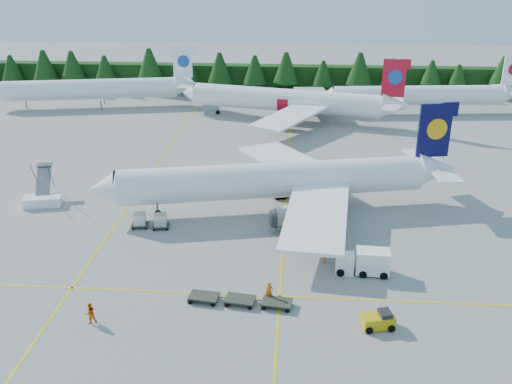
# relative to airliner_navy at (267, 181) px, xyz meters

# --- Properties ---
(ground) EXTENTS (320.00, 320.00, 0.00)m
(ground) POSITION_rel_airliner_navy_xyz_m (-3.63, -13.61, -3.87)
(ground) COLOR gray
(ground) RESTS_ON ground
(taxi_stripe_a) EXTENTS (0.25, 120.00, 0.01)m
(taxi_stripe_a) POSITION_rel_airliner_navy_xyz_m (-17.63, 6.39, -3.87)
(taxi_stripe_a) COLOR yellow
(taxi_stripe_a) RESTS_ON ground
(taxi_stripe_b) EXTENTS (0.25, 120.00, 0.01)m
(taxi_stripe_b) POSITION_rel_airliner_navy_xyz_m (2.37, 6.39, -3.87)
(taxi_stripe_b) COLOR yellow
(taxi_stripe_b) RESTS_ON ground
(taxi_stripe_cross) EXTENTS (80.00, 0.25, 0.01)m
(taxi_stripe_cross) POSITION_rel_airliner_navy_xyz_m (-3.63, -19.61, -3.87)
(taxi_stripe_cross) COLOR yellow
(taxi_stripe_cross) RESTS_ON ground
(treeline_hedge) EXTENTS (220.00, 4.00, 6.00)m
(treeline_hedge) POSITION_rel_airliner_navy_xyz_m (-3.63, 68.39, -0.87)
(treeline_hedge) COLOR black
(treeline_hedge) RESTS_ON ground
(airliner_navy) EXTENTS (43.72, 35.60, 12.87)m
(airliner_navy) POSITION_rel_airliner_navy_xyz_m (0.00, 0.00, 0.00)
(airliner_navy) COLOR white
(airliner_navy) RESTS_ON ground
(airliner_red) EXTENTS (42.84, 34.84, 12.65)m
(airliner_red) POSITION_rel_airliner_navy_xyz_m (0.46, 42.97, -0.07)
(airliner_red) COLOR white
(airliner_red) RESTS_ON ground
(airliner_far_left) EXTENTS (41.48, 11.64, 12.18)m
(airliner_far_left) POSITION_rel_airliner_navy_xyz_m (-40.78, 49.87, -0.05)
(airliner_far_left) COLOR white
(airliner_far_left) RESTS_ON ground
(airliner_far_right) EXTENTS (40.15, 7.93, 11.68)m
(airliner_far_right) POSITION_rel_airliner_navy_xyz_m (26.44, 49.66, -0.21)
(airliner_far_right) COLOR white
(airliner_far_right) RESTS_ON ground
(airstairs) EXTENTS (5.04, 6.84, 4.14)m
(airstairs) POSITION_rel_airliner_navy_xyz_m (-28.70, -0.31, -2.97)
(airstairs) COLOR white
(airstairs) RESTS_ON ground
(service_truck) EXTENTS (5.45, 2.27, 2.57)m
(service_truck) POSITION_rel_airliner_navy_xyz_m (10.46, -14.69, -2.60)
(service_truck) COLOR silver
(service_truck) RESTS_ON ground
(baggage_tug) EXTENTS (2.98, 2.02, 1.46)m
(baggage_tug) POSITION_rel_airliner_navy_xyz_m (10.96, -23.79, -3.15)
(baggage_tug) COLOR #CCA30B
(baggage_tug) RESTS_ON ground
(dolly_train) EXTENTS (9.66, 2.50, 0.16)m
(dolly_train) POSITION_rel_airliner_navy_xyz_m (-1.22, -21.10, -3.36)
(dolly_train) COLOR #353A2A
(dolly_train) RESTS_ON ground
(uld_pair) EXTENTS (4.66, 1.84, 1.50)m
(uld_pair) POSITION_rel_airliner_navy_xyz_m (-13.28, -6.13, -2.86)
(uld_pair) COLOR #353A2A
(uld_pair) RESTS_ON ground
(crew_a) EXTENTS (0.76, 0.54, 1.98)m
(crew_a) POSITION_rel_airliner_navy_xyz_m (1.41, -20.48, -2.88)
(crew_a) COLOR #DE5C04
(crew_a) RESTS_ON ground
(crew_b) EXTENTS (1.18, 1.14, 1.92)m
(crew_b) POSITION_rel_airliner_navy_xyz_m (-13.88, -24.92, -2.91)
(crew_b) COLOR #EF4D05
(crew_b) RESTS_ON ground
(crew_c) EXTENTS (0.49, 0.72, 1.73)m
(crew_c) POSITION_rel_airliner_navy_xyz_m (6.81, -12.91, -3.01)
(crew_c) COLOR #DE6404
(crew_c) RESTS_ON ground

